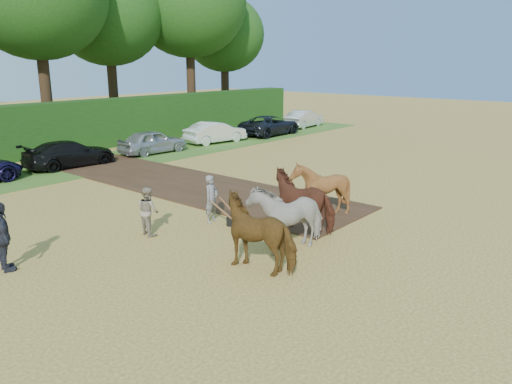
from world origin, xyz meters
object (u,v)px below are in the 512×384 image
at_px(plough_team, 293,207).
at_px(spectator_far, 2,237).
at_px(parked_cars, 127,146).
at_px(spectator_near, 148,211).

bearing_deg(plough_team, spectator_far, 148.84).
distance_m(spectator_far, parked_cars, 15.72).
distance_m(spectator_near, spectator_far, 4.28).
distance_m(spectator_near, plough_team, 4.59).
relative_size(spectator_near, plough_team, 0.24).
bearing_deg(spectator_far, parked_cars, -35.60).
relative_size(spectator_far, parked_cars, 0.05).
relative_size(spectator_near, spectator_far, 0.82).
height_order(spectator_near, spectator_far, spectator_far).
distance_m(spectator_far, plough_team, 8.18).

